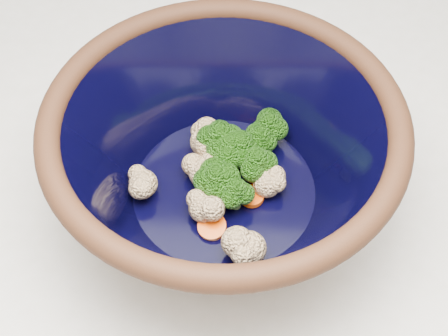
{
  "coord_description": "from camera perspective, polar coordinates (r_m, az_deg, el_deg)",
  "views": [
    {
      "loc": [
        0.02,
        -0.29,
        1.47
      ],
      "look_at": [
        -0.0,
        0.09,
        0.97
      ],
      "focal_mm": 50.0,
      "sensor_mm": 36.0,
      "label": 1
    }
  ],
  "objects": [
    {
      "name": "vegetable_pile",
      "position": [
        0.65,
        0.42,
        0.62
      ],
      "size": [
        0.16,
        0.18,
        0.06
      ],
      "color": "#608442",
      "rests_on": "mixing_bowl"
    },
    {
      "name": "mixing_bowl",
      "position": [
        0.62,
        0.0,
        0.83
      ],
      "size": [
        0.44,
        0.44,
        0.15
      ],
      "rotation": [
        0.0,
        0.0,
        -0.41
      ],
      "color": "black",
      "rests_on": "counter"
    }
  ]
}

